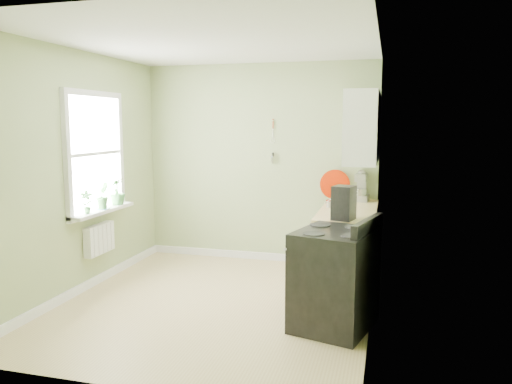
% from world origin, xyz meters
% --- Properties ---
extents(floor, '(3.20, 3.60, 0.02)m').
position_xyz_m(floor, '(0.00, 0.00, -0.01)').
color(floor, tan).
rests_on(floor, ground).
extents(ceiling, '(3.20, 3.60, 0.02)m').
position_xyz_m(ceiling, '(0.00, 0.00, 2.71)').
color(ceiling, white).
rests_on(ceiling, wall_back).
extents(wall_back, '(3.20, 0.02, 2.70)m').
position_xyz_m(wall_back, '(0.00, 1.81, 1.35)').
color(wall_back, '#A3B37A').
rests_on(wall_back, floor).
extents(wall_left, '(0.02, 3.60, 2.70)m').
position_xyz_m(wall_left, '(-1.61, 0.00, 1.35)').
color(wall_left, '#A3B37A').
rests_on(wall_left, floor).
extents(wall_right, '(0.02, 3.60, 2.70)m').
position_xyz_m(wall_right, '(1.61, 0.00, 1.35)').
color(wall_right, '#A3B37A').
rests_on(wall_right, floor).
extents(base_cabinets, '(0.60, 1.60, 0.87)m').
position_xyz_m(base_cabinets, '(1.30, 1.00, 0.43)').
color(base_cabinets, white).
rests_on(base_cabinets, floor).
extents(countertop, '(0.64, 1.60, 0.04)m').
position_xyz_m(countertop, '(1.29, 1.00, 0.89)').
color(countertop, beige).
rests_on(countertop, base_cabinets).
extents(upper_cabinets, '(0.35, 1.40, 0.80)m').
position_xyz_m(upper_cabinets, '(1.43, 1.10, 1.85)').
color(upper_cabinets, white).
rests_on(upper_cabinets, wall_right).
extents(window, '(0.06, 1.14, 1.44)m').
position_xyz_m(window, '(-1.58, 0.30, 1.55)').
color(window, white).
rests_on(window, wall_left).
extents(window_sill, '(0.18, 1.14, 0.04)m').
position_xyz_m(window_sill, '(-1.51, 0.30, 0.88)').
color(window_sill, white).
rests_on(window_sill, wall_left).
extents(radiator, '(0.12, 0.50, 0.35)m').
position_xyz_m(radiator, '(-1.54, 0.25, 0.55)').
color(radiator, white).
rests_on(radiator, wall_left).
extents(wall_utensils, '(0.02, 0.14, 0.58)m').
position_xyz_m(wall_utensils, '(0.20, 1.78, 1.56)').
color(wall_utensils, beige).
rests_on(wall_utensils, wall_back).
extents(stove, '(0.84, 0.90, 1.05)m').
position_xyz_m(stove, '(1.28, -0.30, 0.47)').
color(stove, black).
rests_on(stove, floor).
extents(stand_mixer, '(0.21, 0.34, 0.39)m').
position_xyz_m(stand_mixer, '(1.39, 1.68, 1.08)').
color(stand_mixer, '#B2B2B7').
rests_on(stand_mixer, countertop).
extents(kettle, '(0.18, 0.11, 0.19)m').
position_xyz_m(kettle, '(1.14, 0.91, 1.00)').
color(kettle, silver).
rests_on(kettle, countertop).
extents(coffee_maker, '(0.25, 0.27, 0.35)m').
position_xyz_m(coffee_maker, '(1.29, 0.32, 1.08)').
color(coffee_maker, black).
rests_on(coffee_maker, countertop).
extents(red_tray, '(0.39, 0.10, 0.39)m').
position_xyz_m(red_tray, '(1.05, 1.72, 1.10)').
color(red_tray, '#AF1C00').
rests_on(red_tray, countertop).
extents(jar, '(0.08, 0.08, 0.09)m').
position_xyz_m(jar, '(1.06, 1.05, 0.95)').
color(jar, '#B0AA8E').
rests_on(jar, countertop).
extents(plant_a, '(0.17, 0.16, 0.27)m').
position_xyz_m(plant_a, '(-1.50, -0.03, 1.03)').
color(plant_a, '#3C7739').
rests_on(plant_a, window_sill).
extents(plant_b, '(0.20, 0.22, 0.32)m').
position_xyz_m(plant_b, '(-1.50, 0.29, 1.06)').
color(plant_b, '#3C7739').
rests_on(plant_b, window_sill).
extents(plant_c, '(0.19, 0.19, 0.33)m').
position_xyz_m(plant_c, '(-1.50, 0.63, 1.06)').
color(plant_c, '#3C7739').
rests_on(plant_c, window_sill).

